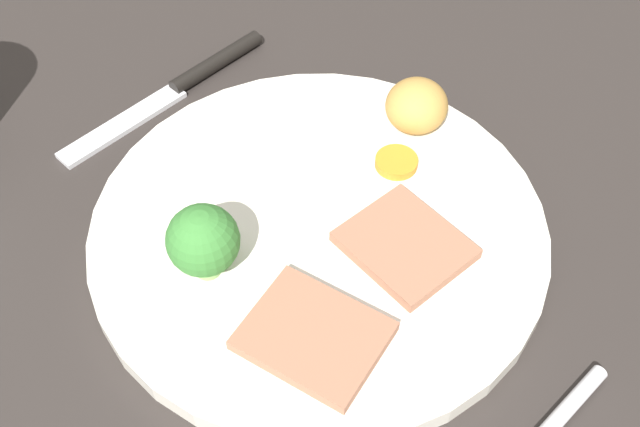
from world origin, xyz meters
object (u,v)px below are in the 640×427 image
object	(u,v)px
roast_potato_left	(417,106)
meat_slice_under	(314,336)
knife	(183,84)
meat_slice_main	(405,245)
broccoli_floret	(203,241)
dinner_plate	(320,230)
carrot_coin_front	(396,162)

from	to	relation	value
roast_potato_left	meat_slice_under	bearing A→B (deg)	117.72
knife	meat_slice_under	bearing A→B (deg)	68.02
meat_slice_under	knife	bearing A→B (deg)	-16.55
meat_slice_main	broccoli_floret	bearing A→B (deg)	57.32
roast_potato_left	knife	size ratio (longest dim) A/B	0.24
meat_slice_main	knife	bearing A→B (deg)	3.36
broccoli_floret	dinner_plate	bearing A→B (deg)	-102.15
roast_potato_left	broccoli_floret	distance (cm)	18.34
carrot_coin_front	knife	world-z (taller)	carrot_coin_front
meat_slice_main	knife	distance (cm)	22.55
dinner_plate	broccoli_floret	distance (cm)	8.42
meat_slice_under	knife	size ratio (longest dim) A/B	0.41
carrot_coin_front	knife	xyz separation A→B (cm)	(17.06, 5.79, -1.25)
roast_potato_left	knife	distance (cm)	18.00
meat_slice_under	knife	world-z (taller)	meat_slice_under
broccoli_floret	knife	distance (cm)	18.64
meat_slice_main	broccoli_floret	distance (cm)	12.29
dinner_plate	carrot_coin_front	xyz separation A→B (cm)	(0.52, -7.15, 1.01)
dinner_plate	meat_slice_main	bearing A→B (deg)	-151.34
roast_potato_left	carrot_coin_front	size ratio (longest dim) A/B	1.53
meat_slice_main	roast_potato_left	bearing A→B (deg)	-47.72
meat_slice_under	roast_potato_left	distance (cm)	18.72
meat_slice_under	roast_potato_left	size ratio (longest dim) A/B	1.73
meat_slice_main	carrot_coin_front	size ratio (longest dim) A/B	2.47
meat_slice_main	broccoli_floret	xyz separation A→B (cm)	(6.50, 10.13, 2.46)
meat_slice_under	broccoli_floret	distance (cm)	8.34
dinner_plate	carrot_coin_front	distance (cm)	7.24
roast_potato_left	broccoli_floret	xyz separation A→B (cm)	(-0.91, 18.28, 1.05)
meat_slice_main	knife	xyz separation A→B (cm)	(22.47, 1.32, -1.35)
meat_slice_main	carrot_coin_front	bearing A→B (deg)	-39.58
roast_potato_left	carrot_coin_front	distance (cm)	4.44
meat_slice_main	roast_potato_left	distance (cm)	11.10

